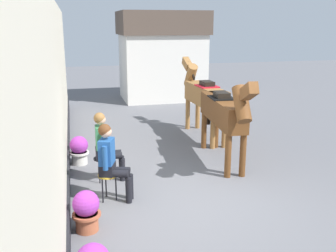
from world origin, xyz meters
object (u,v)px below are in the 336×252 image
(saddled_horse_near, at_px, (224,112))
(flower_planter_farthest, at_px, (79,150))
(seated_visitor_far, at_px, (105,143))
(flower_planter_inner_near, at_px, (86,210))
(saddled_horse_far, at_px, (204,95))
(seated_visitor_near, at_px, (111,158))

(saddled_horse_near, height_order, flower_planter_farthest, saddled_horse_near)
(seated_visitor_far, relative_size, flower_planter_inner_near, 2.17)
(saddled_horse_far, relative_size, flower_planter_inner_near, 4.69)
(seated_visitor_far, distance_m, saddled_horse_near, 2.69)
(flower_planter_inner_near, bearing_deg, flower_planter_farthest, 90.58)
(seated_visitor_far, bearing_deg, saddled_horse_far, 41.24)
(seated_visitor_near, bearing_deg, seated_visitor_far, 91.05)
(flower_planter_inner_near, bearing_deg, seated_visitor_near, 63.74)
(seated_visitor_near, height_order, saddled_horse_far, saddled_horse_far)
(seated_visitor_far, relative_size, saddled_horse_near, 0.46)
(saddled_horse_far, xyz_separation_m, flower_planter_inner_near, (-3.34, -4.41, -0.82))
(seated_visitor_near, distance_m, saddled_horse_far, 4.50)
(saddled_horse_far, xyz_separation_m, flower_planter_farthest, (-3.37, -1.44, -0.82))
(seated_visitor_near, xyz_separation_m, saddled_horse_near, (2.61, 1.33, 0.38))
(seated_visitor_near, distance_m, flower_planter_inner_near, 1.16)
(seated_visitor_far, relative_size, saddled_horse_far, 0.46)
(seated_visitor_near, height_order, seated_visitor_far, same)
(saddled_horse_near, xyz_separation_m, flower_planter_inner_near, (-3.09, -2.30, -0.82))
(seated_visitor_near, distance_m, flower_planter_farthest, 2.11)
(seated_visitor_far, bearing_deg, saddled_horse_near, 8.94)
(saddled_horse_near, relative_size, saddled_horse_far, 1.00)
(seated_visitor_near, bearing_deg, flower_planter_inner_near, -116.26)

